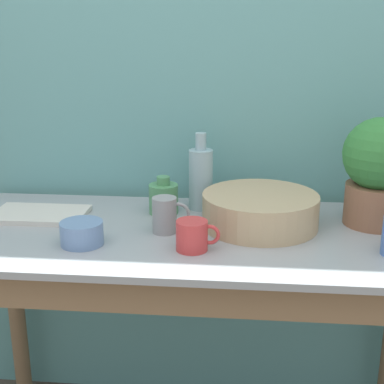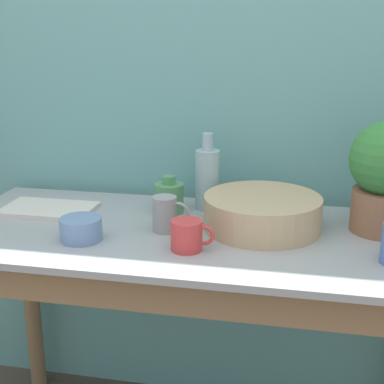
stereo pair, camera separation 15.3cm
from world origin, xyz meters
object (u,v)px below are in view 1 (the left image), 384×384
mug_red (193,235)px  bowl_small_blue (82,233)px  bowl_wash_large (260,210)px  tray_board (40,214)px  potted_plant (379,169)px  bottle_short (164,198)px  mug_grey (166,215)px  bottle_tall (201,178)px

mug_red → bowl_small_blue: mug_red is taller
bowl_wash_large → tray_board: 0.69m
bowl_small_blue → potted_plant: bearing=15.9°
potted_plant → tray_board: 1.04m
potted_plant → bottle_short: potted_plant is taller
mug_red → bowl_small_blue: 0.31m
mug_red → bowl_small_blue: bearing=177.8°
bowl_wash_large → mug_grey: mug_grey is taller
bowl_wash_large → tray_board: bowl_wash_large is taller
bowl_small_blue → tray_board: (-0.20, 0.21, -0.02)m
mug_grey → mug_red: (0.09, -0.12, -0.01)m
bottle_short → tray_board: size_ratio=0.42×
bottle_tall → mug_grey: size_ratio=2.28×
mug_red → tray_board: 0.55m
bottle_short → bowl_small_blue: size_ratio=1.03×
potted_plant → bottle_short: (-0.65, 0.04, -0.12)m
potted_plant → bowl_wash_large: 0.37m
bottle_short → mug_grey: size_ratio=1.10×
bowl_wash_large → bottle_short: 0.32m
tray_board → mug_red: bearing=-23.4°
potted_plant → bowl_wash_large: (-0.34, -0.05, -0.12)m
bottle_tall → tray_board: bottle_tall is taller
mug_grey → tray_board: mug_grey is taller
bowl_wash_large → mug_grey: 0.28m
potted_plant → tray_board: bearing=-178.3°
bottle_tall → bowl_small_blue: 0.46m
bottle_short → tray_board: 0.39m
bowl_wash_large → bottle_tall: bottle_tall is taller
bowl_small_blue → mug_red: bearing=-2.2°
bottle_tall → bowl_small_blue: (-0.30, -0.34, -0.07)m
bowl_wash_large → mug_grey: (-0.27, -0.08, 0.00)m
bottle_tall → mug_grey: bottle_tall is taller
bottle_short → tray_board: bottle_short is taller
bowl_wash_large → mug_red: 0.27m
bottle_short → mug_red: bottle_short is taller
mug_grey → bowl_small_blue: 0.24m
potted_plant → mug_grey: 0.64m
mug_grey → bottle_short: bearing=100.3°
bottle_short → mug_red: (0.12, -0.29, -0.01)m
potted_plant → bottle_tall: bearing=169.3°
bowl_wash_large → mug_red: (-0.18, -0.20, -0.01)m
bowl_small_blue → tray_board: 0.29m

